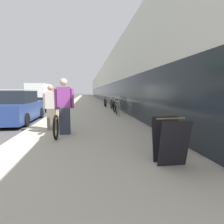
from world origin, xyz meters
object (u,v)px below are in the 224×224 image
Objects in this scene: cruiser_bike_farthest at (105,103)px; bike_rack_hoop at (118,107)px; tandem_bicycle at (61,121)px; sandwich_board_sign at (170,141)px; parked_sedan_curbside at (16,108)px; vintage_roadster_curbside at (43,105)px; person_rider at (64,106)px; cruiser_bike_nearest at (116,107)px; cruiser_bike_middle at (112,105)px; person_bystander at (51,108)px; moving_truck at (41,93)px.

bike_rack_hoop is at bearing -89.10° from cruiser_bike_farthest.
tandem_bicycle is 3.04× the size of sandwich_board_sign.
vintage_roadster_curbside is (0.02, 5.19, -0.25)m from parked_sedan_curbside.
person_rider is at bearing 129.95° from sandwich_board_sign.
bike_rack_hoop is 0.20× the size of parked_sedan_curbside.
cruiser_bike_nearest reaches higher than cruiser_bike_middle.
parked_sedan_curbside is (-2.71, 3.33, -0.33)m from person_rider.
sandwich_board_sign is (-0.24, -7.74, 0.06)m from cruiser_bike_nearest.
bike_rack_hoop is at bearing -92.41° from cruiser_bike_nearest.
person_rider reaches higher than person_bystander.
person_rider is 4.31m from parked_sedan_curbside.
sandwich_board_sign is at bearing -71.32° from moving_truck.
cruiser_bike_farthest is at bearing 76.38° from person_rider.
person_rider is at bearing -63.17° from tandem_bicycle.
sandwich_board_sign is 12.29m from vintage_roadster_curbside.
tandem_bicycle is 3.93m from sandwich_board_sign.
person_rider is 7.90m from cruiser_bike_middle.
cruiser_bike_nearest is at bearing 54.45° from person_bystander.
vintage_roadster_curbside is (-5.21, 3.50, -0.07)m from cruiser_bike_nearest.
person_rider is 1.07× the size of cruiser_bike_farthest.
cruiser_bike_nearest is 0.41× the size of parked_sedan_curbside.
moving_truck reaches higher than tandem_bicycle.
person_rider is 23.00m from moving_truck.
vintage_roadster_curbside reaches higher than sandwich_board_sign.
person_bystander is 4.31m from bike_rack_hoop.
moving_truck is (-8.51, 12.37, 0.82)m from cruiser_bike_farthest.
tandem_bicycle is 0.36× the size of moving_truck.
person_bystander is at bearing -134.60° from bike_rack_hoop.
moving_truck is at bearing 120.84° from cruiser_bike_middle.
cruiser_bike_middle is at bearing 87.81° from sandwich_board_sign.
cruiser_bike_nearest is 1.91× the size of sandwich_board_sign.
person_bystander is 0.91× the size of cruiser_bike_middle.
person_bystander is 7.44m from cruiser_bike_middle.
tandem_bicycle is 0.68× the size of vintage_roadster_curbside.
vintage_roadster_curbside is (-5.36, 1.10, -0.06)m from cruiser_bike_middle.
parked_sedan_curbside reaches higher than tandem_bicycle.
tandem_bicycle is at bearing 116.83° from person_rider.
cruiser_bike_middle is at bearing -82.95° from cruiser_bike_farthest.
cruiser_bike_farthest is at bearing 97.05° from cruiser_bike_middle.
cruiser_bike_nearest is at bearing -33.89° from vintage_roadster_curbside.
person_rider reaches higher than tandem_bicycle.
cruiser_bike_farthest is 5.23m from vintage_roadster_curbside.
moving_truck is at bearing 124.53° from cruiser_bike_farthest.
cruiser_bike_nearest is (0.05, 1.24, -0.12)m from bike_rack_hoop.
cruiser_bike_middle is 0.43× the size of parked_sedan_curbside.
cruiser_bike_farthest is (-0.09, 6.02, -0.12)m from bike_rack_hoop.
moving_truck is at bearing 100.31° from parked_sedan_curbside.
cruiser_bike_farthest reaches higher than cruiser_bike_middle.
person_rider is 2.14× the size of bike_rack_hoop.
vintage_roadster_curbside is (-5.07, -1.28, -0.06)m from cruiser_bike_farthest.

